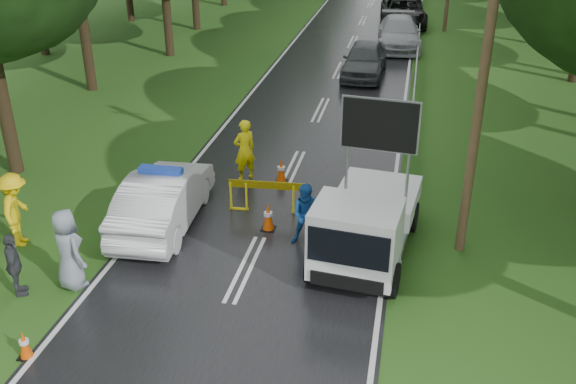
% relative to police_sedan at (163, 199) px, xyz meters
% --- Properties ---
extents(ground, '(160.00, 160.00, 0.00)m').
position_rel_police_sedan_xyz_m(ground, '(2.75, -1.72, -0.79)').
color(ground, '#1F4C15').
rests_on(ground, ground).
extents(road, '(7.00, 140.00, 0.02)m').
position_rel_police_sedan_xyz_m(road, '(2.75, 28.28, -0.78)').
color(road, black).
rests_on(road, ground).
extents(guardrail, '(0.12, 60.06, 0.70)m').
position_rel_police_sedan_xyz_m(guardrail, '(6.45, 27.95, -0.24)').
color(guardrail, gray).
rests_on(guardrail, ground).
extents(utility_pole_near, '(1.40, 0.24, 10.00)m').
position_rel_police_sedan_xyz_m(utility_pole_near, '(7.95, 0.28, 4.28)').
color(utility_pole_near, '#493821').
rests_on(utility_pole_near, ground).
extents(police_sedan, '(1.94, 4.85, 1.73)m').
position_rel_police_sedan_xyz_m(police_sedan, '(0.00, 0.00, 0.00)').
color(police_sedan, silver).
rests_on(police_sedan, ground).
extents(work_truck, '(2.60, 4.96, 3.80)m').
position_rel_police_sedan_xyz_m(work_truck, '(5.55, -0.68, 0.24)').
color(work_truck, gray).
rests_on(work_truck, ground).
extents(barrier, '(2.35, 0.20, 0.97)m').
position_rel_police_sedan_xyz_m(barrier, '(2.68, 1.27, -0.05)').
color(barrier, yellow).
rests_on(barrier, ground).
extents(officer, '(0.86, 0.84, 2.00)m').
position_rel_police_sedan_xyz_m(officer, '(1.42, 3.28, 0.21)').
color(officer, yellow).
rests_on(officer, ground).
extents(civilian, '(0.88, 0.71, 1.70)m').
position_rel_police_sedan_xyz_m(civilian, '(4.02, -0.23, 0.06)').
color(civilian, '#194FA3').
rests_on(civilian, ground).
extents(bystander_left, '(1.12, 1.46, 2.01)m').
position_rel_police_sedan_xyz_m(bystander_left, '(-3.31, -1.72, 0.21)').
color(bystander_left, yellow).
rests_on(bystander_left, ground).
extents(bystander_mid, '(0.81, 0.99, 1.58)m').
position_rel_police_sedan_xyz_m(bystander_mid, '(-2.11, -3.78, -0.00)').
color(bystander_mid, '#3A3C41').
rests_on(bystander_mid, ground).
extents(bystander_right, '(1.17, 1.05, 2.00)m').
position_rel_police_sedan_xyz_m(bystander_right, '(-1.05, -3.22, 0.21)').
color(bystander_right, gray).
rests_on(bystander_right, ground).
extents(queue_car_first, '(1.99, 4.77, 1.61)m').
position_rel_police_sedan_xyz_m(queue_car_first, '(4.02, 15.56, 0.02)').
color(queue_car_first, '#3B3F43').
rests_on(queue_car_first, ground).
extents(queue_car_second, '(2.69, 5.72, 1.62)m').
position_rel_police_sedan_xyz_m(queue_car_second, '(5.35, 21.56, 0.02)').
color(queue_car_second, '#A7AAB0').
rests_on(queue_car_second, ground).
extents(queue_car_third, '(3.26, 6.15, 1.65)m').
position_rel_police_sedan_xyz_m(queue_car_third, '(5.35, 27.56, 0.03)').
color(queue_car_third, black).
rests_on(queue_car_third, ground).
extents(cone_near_left, '(0.31, 0.31, 0.66)m').
position_rel_police_sedan_xyz_m(cone_near_left, '(-0.75, -5.72, -0.47)').
color(cone_near_left, black).
rests_on(cone_near_left, ground).
extents(cone_center, '(0.38, 0.38, 0.81)m').
position_rel_police_sedan_xyz_m(cone_center, '(2.86, 0.28, -0.39)').
color(cone_center, black).
rests_on(cone_center, ground).
extents(cone_far, '(0.38, 0.38, 0.81)m').
position_rel_police_sedan_xyz_m(cone_far, '(2.58, 3.28, -0.40)').
color(cone_far, black).
rests_on(cone_far, ground).
extents(cone_left_mid, '(0.32, 0.32, 0.68)m').
position_rel_police_sedan_xyz_m(cone_left_mid, '(0.04, -1.22, -0.46)').
color(cone_left_mid, black).
rests_on(cone_left_mid, ground).
extents(cone_right, '(0.31, 0.31, 0.66)m').
position_rel_police_sedan_xyz_m(cone_right, '(5.41, 0.47, -0.47)').
color(cone_right, black).
rests_on(cone_right, ground).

